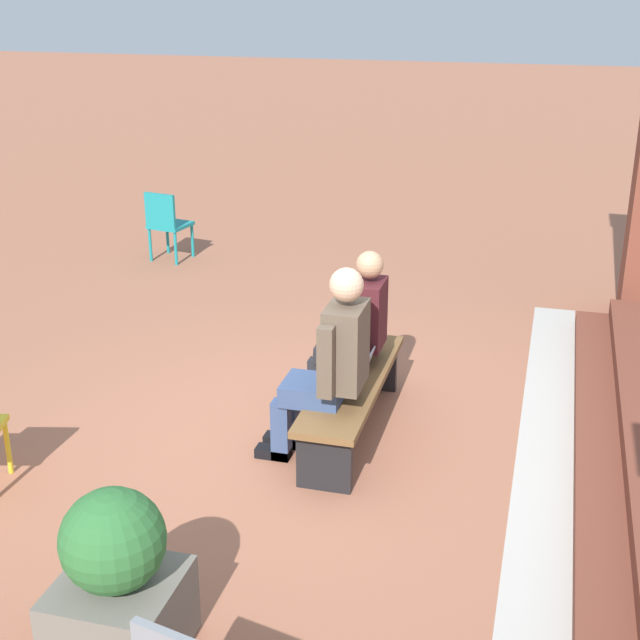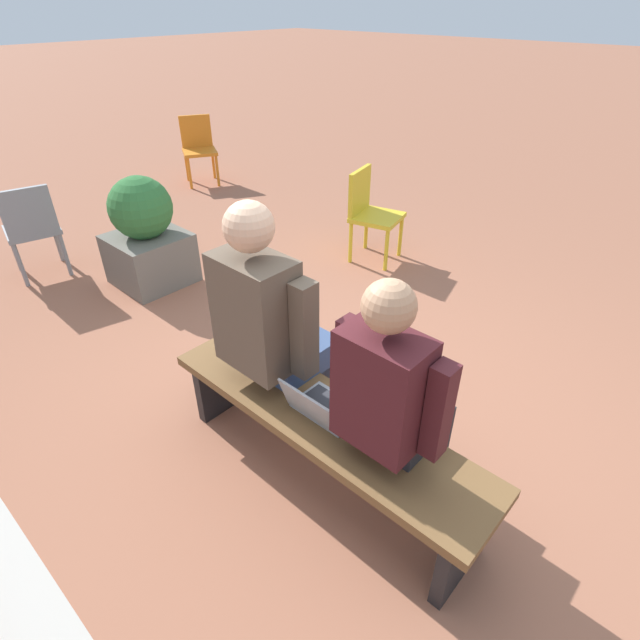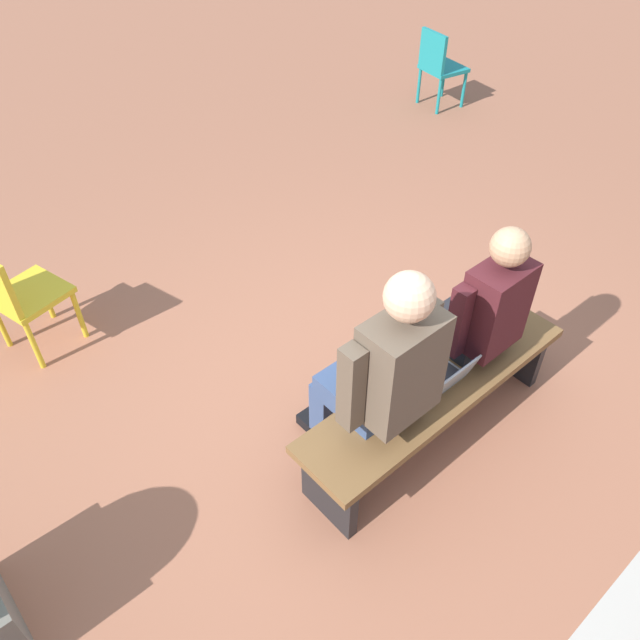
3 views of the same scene
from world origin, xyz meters
The scene contains 7 objects.
ground_plane centered at (0.00, 0.00, 0.00)m, with size 60.00×60.00×0.00m, color #9E6047.
bench centered at (-0.19, 0.34, 0.35)m, with size 1.80×0.44×0.45m.
person_student centered at (-0.54, 0.28, 0.71)m, with size 0.53×0.67×1.32m.
person_adult centered at (0.20, 0.27, 0.75)m, with size 0.59×0.75×1.43m.
laptop centered at (-0.19, 0.35, 0.50)m, with size 0.32×0.29×0.21m.
plastic_chair_far_left centered at (1.27, -1.91, 0.48)m, with size 0.51×0.51×0.84m.
plastic_chair_by_pillar centered at (-3.80, -2.76, 0.48)m, with size 0.49×0.49×0.84m.
Camera 3 is at (1.82, 1.66, 3.02)m, focal length 35.00 mm.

